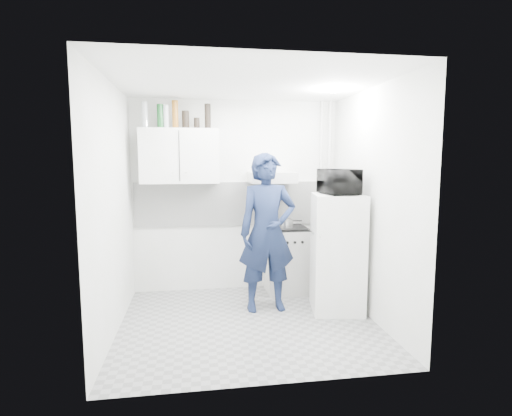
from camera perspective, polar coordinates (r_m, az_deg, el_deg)
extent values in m
plane|color=gray|center=(4.62, -1.07, -16.07)|extent=(2.80, 2.80, 0.00)
plane|color=white|center=(4.33, -1.15, 17.51)|extent=(2.80, 2.80, 0.00)
plane|color=white|center=(5.52, -2.83, 1.67)|extent=(2.80, 0.00, 2.80)
plane|color=white|center=(4.33, -19.81, -0.19)|extent=(0.00, 2.60, 2.60)
plane|color=white|center=(4.68, 16.15, 0.45)|extent=(0.00, 2.60, 2.60)
imported|color=#131D3A|center=(4.75, 1.62, -3.53)|extent=(0.71, 0.49, 1.89)
cube|color=beige|center=(5.53, 4.31, -7.44)|extent=(0.54, 0.54, 0.87)
cube|color=white|center=(4.87, 11.54, -6.30)|extent=(0.67, 0.67, 1.40)
cube|color=black|center=(5.43, 4.36, -2.83)|extent=(0.52, 0.52, 0.03)
cylinder|color=silver|center=(5.38, 4.29, -2.19)|extent=(0.18, 0.18, 0.10)
imported|color=black|center=(4.75, 11.79, 3.70)|extent=(0.55, 0.39, 0.29)
cylinder|color=#B2B7BC|center=(5.36, -15.62, 12.68)|extent=(0.08, 0.08, 0.33)
cylinder|color=#144C1E|center=(5.34, -13.52, 12.61)|extent=(0.08, 0.08, 0.30)
cylinder|color=#B2B7BC|center=(5.33, -12.74, 12.58)|extent=(0.07, 0.07, 0.29)
cylinder|color=brown|center=(5.33, -11.47, 12.94)|extent=(0.08, 0.08, 0.35)
cylinder|color=black|center=(5.32, -10.03, 12.31)|extent=(0.09, 0.09, 0.23)
cylinder|color=black|center=(5.31, -8.46, 11.87)|extent=(0.07, 0.07, 0.14)
cylinder|color=black|center=(5.32, -6.92, 12.85)|extent=(0.08, 0.08, 0.32)
cube|color=white|center=(5.30, -10.83, 7.29)|extent=(1.00, 0.35, 0.70)
cube|color=beige|center=(5.32, 2.27, 4.39)|extent=(0.60, 0.50, 0.14)
cube|color=white|center=(5.51, -2.81, 0.62)|extent=(2.74, 0.03, 0.60)
cylinder|color=beige|center=(5.72, 10.32, 1.75)|extent=(0.05, 0.05, 2.60)
cylinder|color=beige|center=(5.68, 9.18, 1.74)|extent=(0.04, 0.04, 2.60)
cylinder|color=white|center=(4.75, 11.06, 16.07)|extent=(0.10, 0.10, 0.02)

